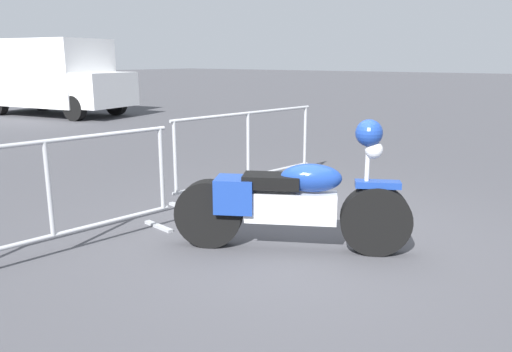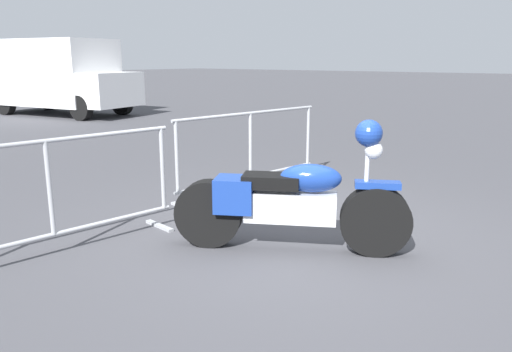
% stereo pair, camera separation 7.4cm
% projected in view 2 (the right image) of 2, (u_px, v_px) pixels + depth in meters
% --- Properties ---
extents(ground_plane, '(120.00, 120.00, 0.00)m').
position_uv_depth(ground_plane, '(294.00, 241.00, 4.89)').
color(ground_plane, '#424247').
extents(motorcycle, '(1.22, 1.98, 1.23)m').
position_uv_depth(motorcycle, '(290.00, 201.00, 4.57)').
color(motorcycle, black).
rests_on(motorcycle, ground).
extents(crowd_barrier_near, '(2.44, 0.75, 1.07)m').
position_uv_depth(crowd_barrier_near, '(50.00, 196.00, 4.41)').
color(crowd_barrier_near, '#9EA0A5').
rests_on(crowd_barrier_near, ground).
extents(crowd_barrier_far, '(2.44, 0.75, 1.07)m').
position_uv_depth(crowd_barrier_far, '(250.00, 150.00, 6.59)').
color(crowd_barrier_far, '#9EA0A5').
rests_on(crowd_barrier_far, ground).
extents(delivery_van, '(2.80, 5.26, 2.31)m').
position_uv_depth(delivery_van, '(56.00, 75.00, 15.60)').
color(delivery_van, white).
rests_on(delivery_van, ground).
extents(planter_island, '(4.59, 4.59, 1.21)m').
position_uv_depth(planter_island, '(78.00, 91.00, 21.46)').
color(planter_island, '#ADA89E').
rests_on(planter_island, ground).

